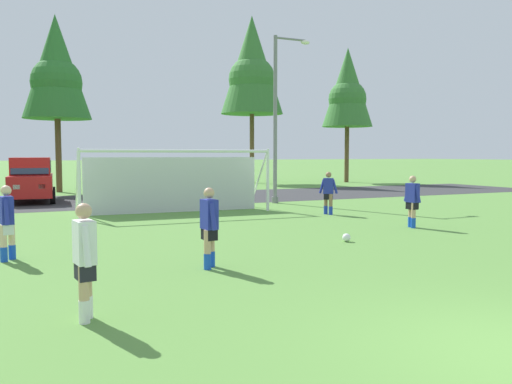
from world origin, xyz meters
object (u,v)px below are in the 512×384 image
object	(u,v)px
player_winger_left	(209,228)
parked_car_slot_center_left	(110,184)
player_defender_far	(412,202)
player_winger_right	(85,262)
soccer_ball	(346,238)
parked_car_slot_left	(31,179)
player_midfield_center	(7,223)
street_lamp	(278,117)
player_striker_near	(328,193)
soccer_goal	(175,180)
parked_car_slot_center_right	(204,180)
parked_car_slot_center	(171,178)

from	to	relation	value
player_winger_left	parked_car_slot_center_left	bearing A→B (deg)	87.77
player_defender_far	player_winger_right	bearing A→B (deg)	-153.07
soccer_ball	parked_car_slot_left	world-z (taller)	parked_car_slot_left
player_midfield_center	street_lamp	xyz separation A→B (m)	(11.59, 9.65, 3.24)
player_striker_near	street_lamp	bearing A→B (deg)	84.64
player_defender_far	street_lamp	bearing A→B (deg)	89.61
player_winger_right	parked_car_slot_left	distance (m)	20.11
soccer_ball	player_winger_left	distance (m)	4.68
player_winger_right	soccer_ball	bearing A→B (deg)	29.20
player_winger_left	soccer_goal	bearing A→B (deg)	77.65
player_defender_far	parked_car_slot_center_right	size ratio (longest dim) A/B	0.39
player_defender_far	parked_car_slot_left	xyz separation A→B (m)	(-10.61, 14.77, 0.29)
player_striker_near	player_winger_left	xyz separation A→B (m)	(-7.39, -7.07, 0.00)
soccer_ball	parked_car_slot_center_right	bearing A→B (deg)	83.92
player_striker_near	player_midfield_center	distance (m)	12.00
soccer_goal	parked_car_slot_center_right	size ratio (longest dim) A/B	1.76
player_defender_far	street_lamp	distance (m)	9.87
soccer_ball	parked_car_slot_left	bearing A→B (deg)	113.94
soccer_ball	player_winger_left	world-z (taller)	player_winger_left
player_defender_far	parked_car_slot_center	xyz separation A→B (m)	(-4.08, 13.23, 0.29)
player_defender_far	parked_car_slot_center_left	bearing A→B (deg)	118.95
player_winger_left	street_lamp	distance (m)	14.88
player_midfield_center	parked_car_slot_center_right	distance (m)	18.26
soccer_ball	street_lamp	xyz separation A→B (m)	(3.50, 10.70, 3.96)
player_midfield_center	soccer_goal	bearing A→B (deg)	51.94
parked_car_slot_left	parked_car_slot_center_right	world-z (taller)	parked_car_slot_left
parked_car_slot_center	street_lamp	bearing A→B (deg)	-43.37
player_midfield_center	player_winger_right	bearing A→B (deg)	-78.48
parked_car_slot_left	street_lamp	xyz separation A→B (m)	(10.67, -5.46, 2.95)
player_striker_near	parked_car_slot_center_left	size ratio (longest dim) A/B	0.38
player_striker_near	parked_car_slot_center_right	bearing A→B (deg)	96.64
parked_car_slot_left	parked_car_slot_center_left	distance (m)	3.86
street_lamp	parked_car_slot_center_right	bearing A→B (deg)	106.95
parked_car_slot_center_right	street_lamp	size ratio (longest dim) A/B	0.54
soccer_ball	player_winger_right	xyz separation A→B (m)	(-7.08, -3.96, 0.71)
soccer_goal	parked_car_slot_left	bearing A→B (deg)	123.70
parked_car_slot_left	parked_car_slot_center	xyz separation A→B (m)	(6.53, -1.54, 0.00)
player_midfield_center	player_winger_left	bearing A→B (deg)	-34.41
player_winger_left	player_winger_right	xyz separation A→B (m)	(-2.70, -2.46, 0.00)
player_midfield_center	player_winger_left	xyz separation A→B (m)	(3.72, -2.55, 0.00)
player_striker_near	player_winger_right	distance (m)	13.88
soccer_ball	player_midfield_center	world-z (taller)	player_midfield_center
player_striker_near	parked_car_slot_center	bearing A→B (deg)	112.04
player_winger_right	parked_car_slot_center_left	bearing A→B (deg)	79.74
player_winger_right	soccer_goal	bearing A→B (deg)	68.66
soccer_goal	player_striker_near	xyz separation A→B (m)	(5.17, -3.06, -0.47)
player_striker_near	street_lamp	size ratio (longest dim) A/B	0.21
player_midfield_center	parked_car_slot_left	bearing A→B (deg)	86.50
player_defender_far	parked_car_slot_left	size ratio (longest dim) A/B	0.35
player_winger_right	street_lamp	size ratio (longest dim) A/B	0.21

